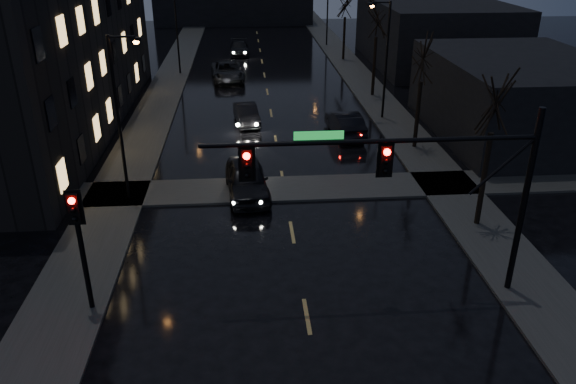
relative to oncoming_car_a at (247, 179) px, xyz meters
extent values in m
cube|color=#2D2D2B|center=(-6.58, 16.94, -0.79)|extent=(3.00, 140.00, 0.12)
cube|color=#2D2D2B|center=(10.42, 16.94, -0.79)|extent=(3.00, 140.00, 0.12)
cube|color=#2D2D2B|center=(1.92, 0.44, -0.79)|extent=(40.00, 3.00, 0.12)
cube|color=black|center=(-14.58, 11.94, 5.15)|extent=(12.00, 30.00, 12.00)
cube|color=black|center=(17.42, 7.94, 1.65)|extent=(10.00, 14.00, 5.00)
cube|color=black|center=(18.92, 29.94, 2.15)|extent=(12.00, 18.00, 6.00)
cylinder|color=black|center=(9.52, -9.06, 2.65)|extent=(0.22, 0.22, 7.00)
cylinder|color=black|center=(4.02, -9.06, 5.15)|extent=(11.00, 0.16, 0.16)
cylinder|color=black|center=(8.52, -9.06, 4.15)|extent=(2.05, 0.10, 2.05)
cube|color=#0C591E|center=(2.32, -9.06, 5.40)|extent=(1.60, 0.04, 0.28)
cube|color=black|center=(0.02, -9.06, 4.50)|extent=(0.35, 0.28, 1.05)
sphere|color=#FF0705|center=(0.02, -9.22, 4.83)|extent=(0.22, 0.22, 0.22)
cube|color=black|center=(4.52, -9.06, 4.50)|extent=(0.35, 0.28, 1.05)
sphere|color=#FF0705|center=(4.52, -9.22, 4.83)|extent=(0.22, 0.22, 0.22)
cylinder|color=black|center=(-5.58, -9.06, 1.35)|extent=(0.18, 0.18, 4.40)
cube|color=black|center=(-5.58, -9.06, 3.15)|extent=(0.35, 0.28, 1.05)
sphere|color=#FF0705|center=(-5.58, -9.22, 3.48)|extent=(0.22, 0.22, 0.22)
cylinder|color=black|center=(10.32, -4.06, 1.35)|extent=(0.24, 0.24, 4.40)
cylinder|color=black|center=(10.32, 5.94, 1.21)|extent=(0.24, 0.24, 4.12)
cylinder|color=black|center=(10.32, 17.94, 1.49)|extent=(0.24, 0.24, 4.68)
cylinder|color=black|center=(10.32, 31.94, 1.30)|extent=(0.24, 0.24, 4.29)
cylinder|color=black|center=(-5.88, -0.06, 3.15)|extent=(0.16, 0.16, 8.00)
cylinder|color=black|center=(-5.28, -0.06, 7.05)|extent=(1.20, 0.10, 0.10)
cube|color=black|center=(-4.68, -0.06, 6.95)|extent=(0.50, 0.25, 0.15)
sphere|color=orange|center=(-4.68, -0.06, 6.85)|extent=(0.28, 0.28, 0.28)
cylinder|color=black|center=(-5.88, 26.94, 3.15)|extent=(0.16, 0.16, 8.00)
cylinder|color=black|center=(9.72, 11.94, 3.15)|extent=(0.16, 0.16, 8.00)
cylinder|color=black|center=(9.12, 11.94, 7.05)|extent=(1.20, 0.10, 0.10)
cube|color=black|center=(8.52, 11.94, 6.95)|extent=(0.50, 0.25, 0.15)
sphere|color=orange|center=(8.52, 11.94, 6.85)|extent=(0.28, 0.28, 0.28)
cylinder|color=black|center=(9.72, 39.94, 3.15)|extent=(0.16, 0.16, 8.00)
imported|color=black|center=(0.00, 0.00, 0.00)|extent=(2.44, 5.14, 1.70)
imported|color=black|center=(0.12, 11.57, -0.18)|extent=(1.95, 4.22, 1.34)
imported|color=black|center=(-1.41, 24.25, -0.05)|extent=(3.22, 6.00, 1.60)
imported|color=black|center=(-0.37, 35.60, -0.13)|extent=(2.12, 4.97, 1.43)
imported|color=black|center=(6.47, 8.72, -0.06)|extent=(2.11, 4.91, 1.57)
camera|label=1|loc=(0.02, -25.74, 11.26)|focal=35.00mm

